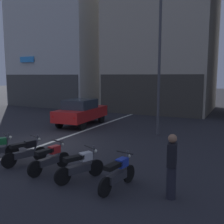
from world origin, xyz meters
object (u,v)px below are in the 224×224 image
motorcycle_blue_row_rightmost (118,173)px  motorcycle_black_row_left_mid (25,151)px  street_lamp (160,50)px  person_by_motorcycles (172,166)px  car_red_crossing_near (81,111)px  motorcycle_red_row_centre (50,158)px  motorcycle_white_row_right_mid (80,165)px

motorcycle_blue_row_rightmost → motorcycle_black_row_left_mid: bearing=174.0°
street_lamp → motorcycle_blue_row_rightmost: 8.06m
motorcycle_blue_row_rightmost → street_lamp: bearing=97.9°
motorcycle_black_row_left_mid → person_by_motorcycles: person_by_motorcycles is taller
car_red_crossing_near → motorcycle_blue_row_rightmost: (6.03, -7.39, -0.43)m
motorcycle_red_row_centre → motorcycle_white_row_right_mid: 1.27m
motorcycle_black_row_left_mid → motorcycle_blue_row_rightmost: 3.80m
motorcycle_blue_row_rightmost → person_by_motorcycles: size_ratio=0.99×
motorcycle_blue_row_rightmost → car_red_crossing_near: bearing=129.2°
person_by_motorcycles → motorcycle_white_row_right_mid: bearing=-179.2°
motorcycle_red_row_centre → motorcycle_blue_row_rightmost: same height
car_red_crossing_near → street_lamp: (5.06, -0.42, 3.48)m
motorcycle_red_row_centre → street_lamp: bearing=77.1°
motorcycle_red_row_centre → motorcycle_white_row_right_mid: same height
street_lamp → motorcycle_blue_row_rightmost: bearing=-82.1°
motorcycle_black_row_left_mid → motorcycle_blue_row_rightmost: size_ratio=0.96×
street_lamp → person_by_motorcycles: 8.10m
car_red_crossing_near → motorcycle_black_row_left_mid: car_red_crossing_near is taller
motorcycle_red_row_centre → car_red_crossing_near: bearing=116.0°
street_lamp → motorcycle_blue_row_rightmost: street_lamp is taller
motorcycle_black_row_left_mid → motorcycle_red_row_centre: (1.26, -0.20, 0.00)m
car_red_crossing_near → street_lamp: size_ratio=0.58×
motorcycle_red_row_centre → motorcycle_white_row_right_mid: (1.27, -0.15, 0.00)m
street_lamp → motorcycle_blue_row_rightmost: (0.97, -6.98, -3.91)m
motorcycle_white_row_right_mid → motorcycle_black_row_left_mid: bearing=172.2°
motorcycle_black_row_left_mid → motorcycle_white_row_right_mid: bearing=-7.8°
motorcycle_black_row_left_mid → street_lamp: bearing=66.8°
street_lamp → person_by_motorcycles: street_lamp is taller
motorcycle_red_row_centre → person_by_motorcycles: size_ratio=0.99×
person_by_motorcycles → car_red_crossing_near: bearing=135.6°
motorcycle_black_row_left_mid → motorcycle_red_row_centre: same height
street_lamp → motorcycle_white_row_right_mid: bearing=-92.4°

